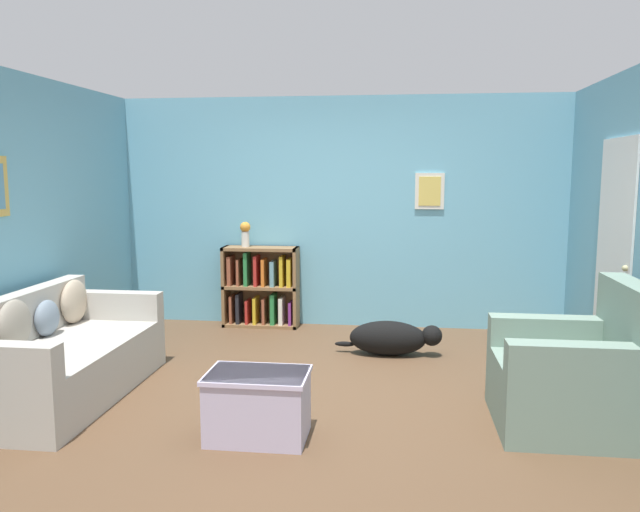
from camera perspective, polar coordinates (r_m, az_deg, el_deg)
ground_plane at (r=5.19m, az=-0.56°, el=-12.17°), size 14.00×14.00×0.00m
wall_back at (r=7.13m, az=1.87°, el=3.99°), size 5.60×0.13×2.60m
wall_left at (r=5.82m, az=-26.35°, el=2.35°), size 0.13×5.00×2.60m
couch at (r=5.39m, az=-22.92°, el=-8.55°), size 0.92×1.89×0.82m
bookshelf at (r=7.18m, az=-5.37°, el=-2.92°), size 0.86×0.29×0.92m
recliner_chair at (r=4.72m, az=22.43°, el=-10.17°), size 0.97×0.92×1.03m
coffee_table at (r=4.27m, az=-5.70°, el=-13.27°), size 0.67×0.46×0.45m
dog at (r=6.11m, az=6.56°, el=-7.45°), size 1.04×0.30×0.34m
vase at (r=7.11m, az=-6.85°, el=2.13°), size 0.12×0.12×0.28m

